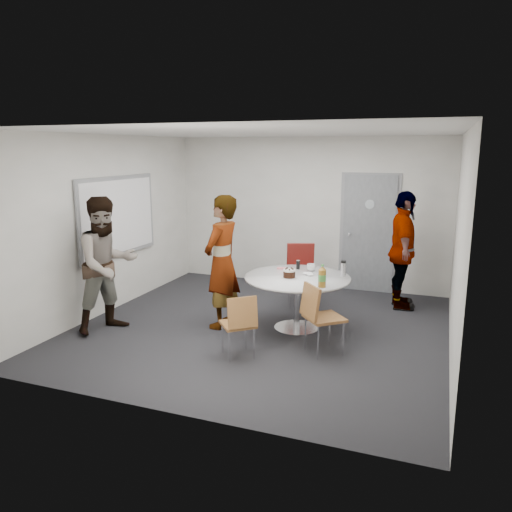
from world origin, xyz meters
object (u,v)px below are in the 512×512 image
at_px(chair_near_left, 240,321).
at_px(whiteboard, 118,216).
at_px(chair_near_right, 318,312).
at_px(person_left, 107,265).
at_px(person_right, 403,251).
at_px(table, 299,284).
at_px(door, 369,234).
at_px(person_main, 222,262).
at_px(chair_far, 301,267).

bearing_deg(chair_near_left, whiteboard, 113.13).
xyz_separation_m(chair_near_right, person_left, (-2.91, -0.20, 0.39)).
bearing_deg(person_right, table, 130.39).
xyz_separation_m(chair_near_right, person_right, (0.79, 2.26, 0.39)).
bearing_deg(person_right, door, 27.79).
height_order(table, person_main, person_main).
relative_size(table, person_right, 0.78).
xyz_separation_m(chair_near_left, person_right, (1.63, 2.73, 0.45)).
distance_m(whiteboard, table, 3.07).
bearing_deg(door, whiteboard, -147.34).
xyz_separation_m(table, person_left, (-2.45, -0.95, 0.28)).
xyz_separation_m(whiteboard, chair_near_left, (2.58, -1.28, -0.97)).
distance_m(chair_near_right, person_right, 2.42).
bearing_deg(person_main, person_left, -56.47).
xyz_separation_m(whiteboard, person_main, (1.91, -0.31, -0.51)).
xyz_separation_m(chair_far, person_right, (1.55, 0.32, 0.33)).
bearing_deg(person_left, chair_far, -20.05).
distance_m(door, person_main, 3.07).
bearing_deg(whiteboard, person_left, -63.22).
bearing_deg(door, person_left, -132.80).
height_order(whiteboard, chair_near_right, whiteboard).
xyz_separation_m(door, person_left, (-3.05, -3.29, -0.09)).
relative_size(door, chair_far, 2.16).
bearing_deg(person_main, chair_near_right, 78.46).
distance_m(chair_far, person_main, 1.65).
xyz_separation_m(door, person_right, (0.65, -0.83, -0.10)).
bearing_deg(person_right, whiteboard, 98.87).
height_order(chair_near_right, person_left, person_left).
distance_m(chair_near_left, person_main, 1.26).
relative_size(chair_far, person_right, 0.53).
bearing_deg(whiteboard, table, -1.24).
bearing_deg(chair_near_right, door, 136.26).
bearing_deg(person_right, person_main, 117.28).
relative_size(chair_near_right, person_main, 0.47).
relative_size(whiteboard, chair_near_right, 2.14).
distance_m(chair_near_left, person_left, 2.14).
bearing_deg(chair_near_left, table, 32.02).
bearing_deg(chair_near_left, person_main, 84.06).
xyz_separation_m(whiteboard, table, (2.96, -0.06, -0.79)).
bearing_deg(chair_near_right, table, 170.52).
bearing_deg(whiteboard, chair_near_right, -13.30).
height_order(person_main, person_right, person_main).
distance_m(door, table, 2.45).
bearing_deg(person_main, door, 154.39).
bearing_deg(door, chair_near_left, -105.36).
distance_m(person_main, person_right, 2.89).
xyz_separation_m(person_main, person_left, (-1.40, -0.70, -0.00)).
bearing_deg(chair_near_left, person_right, 18.60).
bearing_deg(table, chair_far, 104.17).
distance_m(door, person_right, 1.06).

